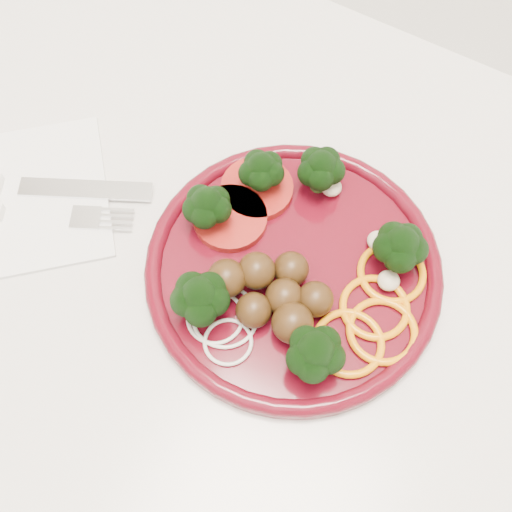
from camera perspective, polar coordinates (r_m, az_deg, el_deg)
The scene contains 3 objects.
counter at distance 0.98m, azimuth -3.23°, elevation -10.04°, with size 2.40×0.60×0.90m.
plate at distance 0.52m, azimuth 3.09°, elevation -0.74°, with size 0.25×0.25×0.06m.
napkin at distance 0.61m, azimuth -20.13°, elevation 4.81°, with size 0.15×0.15×0.00m, color white.
Camera 1 is at (0.19, 1.49, 1.39)m, focal length 45.00 mm.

